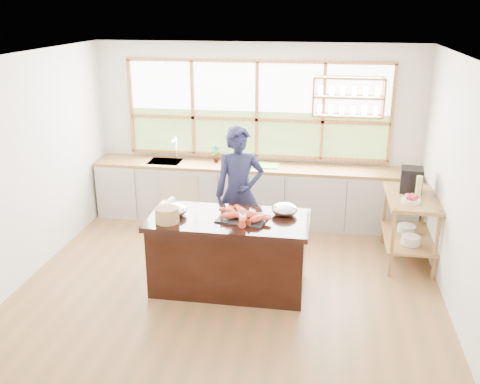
% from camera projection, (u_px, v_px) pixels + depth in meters
% --- Properties ---
extents(ground_plane, '(5.00, 5.00, 0.00)m').
position_uv_depth(ground_plane, '(232.00, 279.00, 6.63)').
color(ground_plane, '#936037').
extents(room_shell, '(5.02, 4.52, 2.71)m').
position_uv_depth(room_shell, '(241.00, 132.00, 6.52)').
color(room_shell, silver).
rests_on(room_shell, ground_plane).
extents(back_counter, '(4.90, 0.63, 0.90)m').
position_uv_depth(back_counter, '(252.00, 193.00, 8.28)').
color(back_counter, '#B4B3A9').
rests_on(back_counter, ground_plane).
extents(right_shelf_unit, '(0.62, 1.10, 0.90)m').
position_uv_depth(right_shelf_unit, '(410.00, 218.00, 6.92)').
color(right_shelf_unit, olive).
rests_on(right_shelf_unit, ground_plane).
extents(island, '(1.85, 0.90, 0.90)m').
position_uv_depth(island, '(229.00, 253.00, 6.29)').
color(island, black).
rests_on(island, ground_plane).
extents(cook, '(0.74, 0.58, 1.78)m').
position_uv_depth(cook, '(239.00, 193.00, 6.98)').
color(cook, '#1A1C3C').
rests_on(cook, ground_plane).
extents(potted_plant, '(0.17, 0.13, 0.28)m').
position_uv_depth(potted_plant, '(216.00, 154.00, 8.23)').
color(potted_plant, slate).
rests_on(potted_plant, back_counter).
extents(cutting_board, '(0.40, 0.30, 0.01)m').
position_uv_depth(cutting_board, '(266.00, 165.00, 8.10)').
color(cutting_board, '#63CD42').
rests_on(cutting_board, back_counter).
extents(espresso_machine, '(0.31, 0.32, 0.32)m').
position_uv_depth(espresso_machine, '(411.00, 180.00, 6.97)').
color(espresso_machine, black).
rests_on(espresso_machine, right_shelf_unit).
extents(wine_bottle, '(0.09, 0.09, 0.30)m').
position_uv_depth(wine_bottle, '(419.00, 188.00, 6.69)').
color(wine_bottle, '#C1C864').
rests_on(wine_bottle, right_shelf_unit).
extents(fruit_bowl, '(0.23, 0.23, 0.11)m').
position_uv_depth(fruit_bowl, '(411.00, 199.00, 6.60)').
color(fruit_bowl, silver).
rests_on(fruit_bowl, right_shelf_unit).
extents(slate_board, '(0.62, 0.50, 0.02)m').
position_uv_depth(slate_board, '(243.00, 219.00, 6.10)').
color(slate_board, black).
rests_on(slate_board, island).
extents(lobster_pile, '(0.55, 0.48, 0.08)m').
position_uv_depth(lobster_pile, '(242.00, 215.00, 6.07)').
color(lobster_pile, red).
rests_on(lobster_pile, slate_board).
extents(mixing_bowl_left, '(0.29, 0.29, 0.14)m').
position_uv_depth(mixing_bowl_left, '(174.00, 210.00, 6.21)').
color(mixing_bowl_left, silver).
rests_on(mixing_bowl_left, island).
extents(mixing_bowl_right, '(0.30, 0.30, 0.15)m').
position_uv_depth(mixing_bowl_right, '(284.00, 209.00, 6.22)').
color(mixing_bowl_right, silver).
rests_on(mixing_bowl_right, island).
extents(wine_glass, '(0.08, 0.08, 0.22)m').
position_uv_depth(wine_glass, '(243.00, 213.00, 5.85)').
color(wine_glass, white).
rests_on(wine_glass, island).
extents(wicker_basket, '(0.27, 0.27, 0.17)m').
position_uv_depth(wicker_basket, '(167.00, 215.00, 6.00)').
color(wicker_basket, '#B37F4E').
rests_on(wicker_basket, island).
extents(parchment_roll, '(0.10, 0.30, 0.08)m').
position_uv_depth(parchment_roll, '(168.00, 204.00, 6.47)').
color(parchment_roll, silver).
rests_on(parchment_roll, island).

